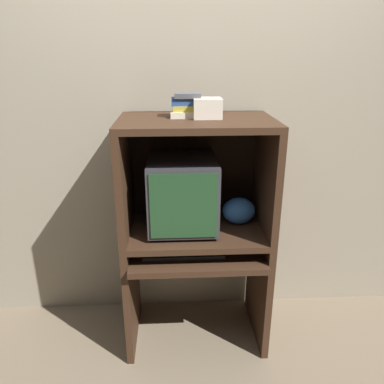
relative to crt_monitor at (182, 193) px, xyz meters
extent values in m
plane|color=#756651|center=(0.08, -0.29, -0.99)|extent=(12.00, 12.00, 0.00)
cube|color=gray|center=(0.08, 0.32, 0.31)|extent=(6.00, 0.06, 2.60)
cube|color=#382316|center=(-0.33, -0.01, -0.66)|extent=(0.04, 0.55, 0.65)
cube|color=#382316|center=(0.48, -0.01, -0.66)|extent=(0.04, 0.55, 0.65)
cube|color=#382316|center=(0.08, -0.12, -0.35)|extent=(0.77, 0.40, 0.04)
cube|color=#382316|center=(-0.33, -0.01, -0.27)|extent=(0.04, 0.55, 0.11)
cube|color=#382316|center=(0.48, -0.01, -0.27)|extent=(0.04, 0.55, 0.11)
cube|color=#382316|center=(0.08, -0.01, -0.24)|extent=(0.77, 0.55, 0.04)
cube|color=#382316|center=(-0.33, -0.01, 0.11)|extent=(0.04, 0.55, 0.65)
cube|color=#382316|center=(0.48, -0.01, 0.11)|extent=(0.04, 0.55, 0.65)
cube|color=#382316|center=(0.08, -0.01, 0.41)|extent=(0.77, 0.55, 0.04)
cube|color=black|center=(0.08, 0.25, 0.11)|extent=(0.77, 0.01, 0.65)
cylinder|color=#333338|center=(0.00, 0.00, -0.21)|extent=(0.22, 0.22, 0.02)
cube|color=#333338|center=(0.00, 0.00, 0.00)|extent=(0.39, 0.43, 0.40)
cube|color=#1E4223|center=(0.00, -0.21, 0.00)|extent=(0.36, 0.01, 0.36)
cube|color=#2D2D30|center=(0.00, -0.13, -0.32)|extent=(0.47, 0.14, 0.02)
cube|color=#474749|center=(0.00, -0.13, -0.31)|extent=(0.43, 0.11, 0.01)
ellipsoid|color=#B7B7B7|center=(0.30, -0.14, -0.32)|extent=(0.06, 0.04, 0.03)
ellipsoid|color=#336BB7|center=(0.34, 0.03, -0.14)|extent=(0.20, 0.15, 0.16)
cube|color=beige|center=(0.02, 0.03, 0.45)|extent=(0.15, 0.12, 0.03)
cube|color=gold|center=(0.03, 0.05, 0.48)|extent=(0.15, 0.13, 0.03)
cube|color=navy|center=(0.02, 0.04, 0.52)|extent=(0.16, 0.10, 0.04)
cube|color=#4C4C51|center=(0.03, 0.04, 0.55)|extent=(0.14, 0.10, 0.03)
cube|color=beige|center=(0.14, 0.00, 0.48)|extent=(0.15, 0.13, 0.11)
camera|label=1|loc=(-0.05, -2.03, 0.77)|focal=35.00mm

